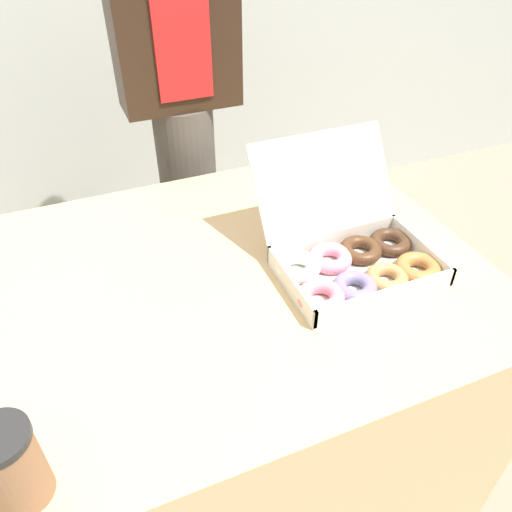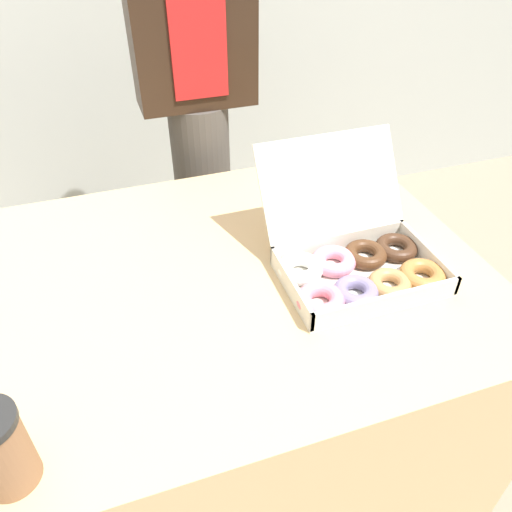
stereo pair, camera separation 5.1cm
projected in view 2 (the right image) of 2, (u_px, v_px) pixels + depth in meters
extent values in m
plane|color=gray|center=(235.00, 447.00, 1.56)|extent=(14.00, 14.00, 0.00)
cube|color=tan|center=(231.00, 374.00, 1.34)|extent=(1.16, 0.90, 0.72)
cube|color=silver|center=(360.00, 278.00, 1.10)|extent=(0.34, 0.23, 0.01)
cube|color=silver|center=(291.00, 286.00, 1.04)|extent=(0.01, 0.23, 0.04)
cube|color=silver|center=(426.00, 255.00, 1.12)|extent=(0.01, 0.23, 0.04)
cube|color=silver|center=(387.00, 303.00, 1.00)|extent=(0.34, 0.01, 0.04)
cube|color=silver|center=(339.00, 241.00, 1.16)|extent=(0.34, 0.01, 0.04)
cube|color=silver|center=(331.00, 184.00, 1.14)|extent=(0.34, 0.13, 0.19)
torus|color=pink|center=(320.00, 300.00, 1.02)|extent=(0.14, 0.14, 0.03)
torus|color=white|center=(300.00, 268.00, 1.09)|extent=(0.14, 0.14, 0.03)
torus|color=slate|center=(356.00, 292.00, 1.04)|extent=(0.13, 0.13, 0.03)
torus|color=pink|center=(334.00, 261.00, 1.12)|extent=(0.12, 0.12, 0.03)
torus|color=#B27F4C|center=(390.00, 284.00, 1.06)|extent=(0.11, 0.11, 0.03)
torus|color=#4C2D19|center=(365.00, 254.00, 1.14)|extent=(0.12, 0.12, 0.03)
torus|color=#A87038|center=(422.00, 275.00, 1.08)|extent=(0.13, 0.13, 0.03)
torus|color=#422819|center=(396.00, 248.00, 1.16)|extent=(0.14, 0.14, 0.03)
cylinder|color=#8C6042|center=(1.00, 453.00, 0.70)|extent=(0.08, 0.08, 0.13)
cylinder|color=#4C4742|center=(206.00, 220.00, 1.79)|extent=(0.19, 0.19, 0.86)
cube|color=black|center=(189.00, 2.00, 1.35)|extent=(0.34, 0.16, 0.56)
cube|color=red|center=(198.00, 32.00, 1.32)|extent=(0.16, 0.01, 0.36)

